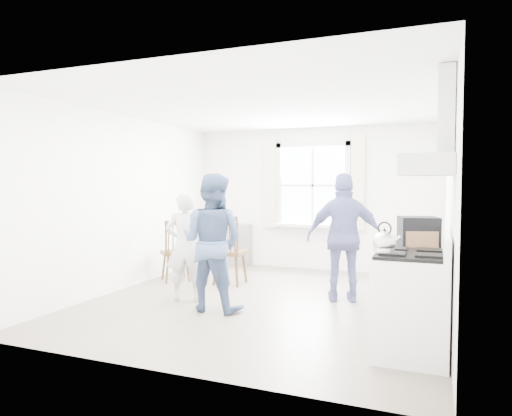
{
  "coord_description": "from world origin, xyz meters",
  "views": [
    {
      "loc": [
        2.1,
        -5.69,
        1.57
      ],
      "look_at": [
        -0.22,
        0.2,
        1.24
      ],
      "focal_mm": 32.0,
      "sensor_mm": 36.0,
      "label": 1
    }
  ],
  "objects_px": {
    "windsor_chair_b": "(227,243)",
    "stereo_stack": "(418,233)",
    "low_cabinet": "(421,291)",
    "person_left": "(185,246)",
    "person_right": "(345,237)",
    "gas_stove": "(411,303)",
    "windsor_chair_a": "(177,244)",
    "person_mid": "(212,242)"
  },
  "relations": [
    {
      "from": "windsor_chair_a",
      "to": "windsor_chair_b",
      "type": "xyz_separation_m",
      "value": [
        0.86,
        0.07,
        0.05
      ]
    },
    {
      "from": "stereo_stack",
      "to": "person_mid",
      "type": "relative_size",
      "value": 0.26
    },
    {
      "from": "stereo_stack",
      "to": "windsor_chair_a",
      "type": "height_order",
      "value": "stereo_stack"
    },
    {
      "from": "gas_stove",
      "to": "low_cabinet",
      "type": "bearing_deg",
      "value": 84.32
    },
    {
      "from": "low_cabinet",
      "to": "person_right",
      "type": "distance_m",
      "value": 1.5
    },
    {
      "from": "stereo_stack",
      "to": "low_cabinet",
      "type": "bearing_deg",
      "value": 54.79
    },
    {
      "from": "stereo_stack",
      "to": "person_left",
      "type": "relative_size",
      "value": 0.3
    },
    {
      "from": "gas_stove",
      "to": "person_right",
      "type": "relative_size",
      "value": 0.65
    },
    {
      "from": "low_cabinet",
      "to": "person_mid",
      "type": "height_order",
      "value": "person_mid"
    },
    {
      "from": "stereo_stack",
      "to": "windsor_chair_b",
      "type": "distance_m",
      "value": 3.17
    },
    {
      "from": "low_cabinet",
      "to": "windsor_chair_a",
      "type": "height_order",
      "value": "windsor_chair_a"
    },
    {
      "from": "gas_stove",
      "to": "windsor_chair_b",
      "type": "height_order",
      "value": "gas_stove"
    },
    {
      "from": "person_left",
      "to": "person_right",
      "type": "xyz_separation_m",
      "value": [
        1.99,
        0.77,
        0.12
      ]
    },
    {
      "from": "low_cabinet",
      "to": "windsor_chair_a",
      "type": "bearing_deg",
      "value": 161.43
    },
    {
      "from": "stereo_stack",
      "to": "windsor_chair_a",
      "type": "xyz_separation_m",
      "value": [
        -3.69,
        1.31,
        -0.45
      ]
    },
    {
      "from": "low_cabinet",
      "to": "person_mid",
      "type": "distance_m",
      "value": 2.49
    },
    {
      "from": "windsor_chair_a",
      "to": "person_mid",
      "type": "height_order",
      "value": "person_mid"
    },
    {
      "from": "gas_stove",
      "to": "person_right",
      "type": "distance_m",
      "value": 2.01
    },
    {
      "from": "low_cabinet",
      "to": "person_right",
      "type": "bearing_deg",
      "value": 133.93
    },
    {
      "from": "low_cabinet",
      "to": "stereo_stack",
      "type": "relative_size",
      "value": 2.01
    },
    {
      "from": "stereo_stack",
      "to": "windsor_chair_a",
      "type": "distance_m",
      "value": 3.95
    },
    {
      "from": "person_mid",
      "to": "person_right",
      "type": "distance_m",
      "value": 1.78
    },
    {
      "from": "gas_stove",
      "to": "person_left",
      "type": "xyz_separation_m",
      "value": [
        -2.92,
        0.97,
        0.26
      ]
    },
    {
      "from": "stereo_stack",
      "to": "windsor_chair_a",
      "type": "bearing_deg",
      "value": 160.47
    },
    {
      "from": "gas_stove",
      "to": "person_mid",
      "type": "relative_size",
      "value": 0.66
    },
    {
      "from": "gas_stove",
      "to": "person_left",
      "type": "relative_size",
      "value": 0.76
    },
    {
      "from": "person_left",
      "to": "person_mid",
      "type": "xyz_separation_m",
      "value": [
        0.53,
        -0.26,
        0.11
      ]
    },
    {
      "from": "windsor_chair_a",
      "to": "windsor_chair_b",
      "type": "bearing_deg",
      "value": 4.43
    },
    {
      "from": "stereo_stack",
      "to": "windsor_chair_b",
      "type": "relative_size",
      "value": 0.41
    },
    {
      "from": "windsor_chair_b",
      "to": "low_cabinet",
      "type": "bearing_deg",
      "value": -24.71
    },
    {
      "from": "person_right",
      "to": "gas_stove",
      "type": "bearing_deg",
      "value": 103.71
    },
    {
      "from": "windsor_chair_a",
      "to": "person_right",
      "type": "bearing_deg",
      "value": -4.5
    },
    {
      "from": "windsor_chair_b",
      "to": "stereo_stack",
      "type": "bearing_deg",
      "value": -25.94
    },
    {
      "from": "person_left",
      "to": "person_right",
      "type": "distance_m",
      "value": 2.14
    },
    {
      "from": "windsor_chair_a",
      "to": "person_left",
      "type": "distance_m",
      "value": 1.24
    },
    {
      "from": "stereo_stack",
      "to": "person_right",
      "type": "relative_size",
      "value": 0.26
    },
    {
      "from": "person_mid",
      "to": "person_right",
      "type": "xyz_separation_m",
      "value": [
        1.46,
        1.03,
        0.01
      ]
    },
    {
      "from": "gas_stove",
      "to": "stereo_stack",
      "type": "height_order",
      "value": "stereo_stack"
    },
    {
      "from": "low_cabinet",
      "to": "person_mid",
      "type": "relative_size",
      "value": 0.53
    },
    {
      "from": "windsor_chair_a",
      "to": "gas_stove",
      "type": "bearing_deg",
      "value": -28.08
    },
    {
      "from": "gas_stove",
      "to": "person_right",
      "type": "xyz_separation_m",
      "value": [
        -0.93,
        1.74,
        0.38
      ]
    },
    {
      "from": "low_cabinet",
      "to": "stereo_stack",
      "type": "bearing_deg",
      "value": -125.21
    }
  ]
}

